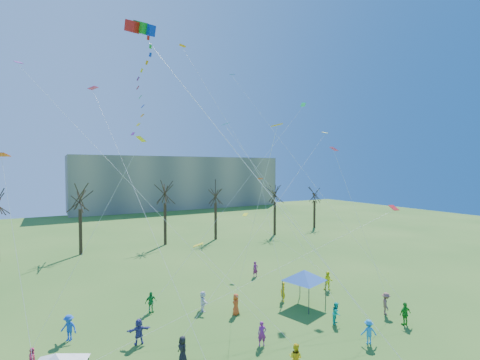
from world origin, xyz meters
TOP-DOWN VIEW (x-y plane):
  - distant_building at (22.00, 82.00)m, footprint 60.00×14.00m
  - bare_tree_row at (-0.77, 36.06)m, footprint 69.74×9.25m
  - big_box_kite at (-6.08, 9.37)m, footprint 5.80×7.79m
  - canopy_tent_blue at (7.01, 8.64)m, footprint 3.90×3.90m
  - festival_crowd at (-0.77, 7.04)m, footprint 25.14×17.20m
  - small_kites_aloft at (1.66, 11.36)m, footprint 28.66×17.00m

SIDE VIEW (x-z plane):
  - festival_crowd at x=-0.77m, z-range -0.05..1.74m
  - canopy_tent_blue at x=7.01m, z-range 1.05..4.09m
  - bare_tree_row at x=-0.77m, z-range 1.82..11.83m
  - distant_building at x=22.00m, z-range 0.00..15.00m
  - small_kites_aloft at x=1.66m, z-range -3.62..29.51m
  - big_box_kite at x=-6.08m, z-range 4.56..29.73m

